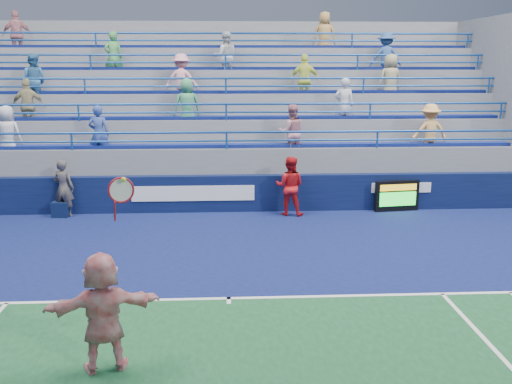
{
  "coord_description": "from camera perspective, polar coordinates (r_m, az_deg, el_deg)",
  "views": [
    {
      "loc": [
        -0.01,
        -10.02,
        4.37
      ],
      "look_at": [
        0.65,
        2.5,
        1.5
      ],
      "focal_mm": 40.0,
      "sensor_mm": 36.0,
      "label": 1
    }
  ],
  "objects": [
    {
      "name": "ball_girl",
      "position": [
        16.49,
        3.38,
        0.59
      ],
      "size": [
        0.98,
        0.85,
        1.73
      ],
      "primitive_type": "imported",
      "rotation": [
        0.0,
        0.0,
        2.88
      ],
      "color": "red",
      "rests_on": "ground"
    },
    {
      "name": "sponsor_wall",
      "position": [
        16.96,
        -2.88,
        -0.14
      ],
      "size": [
        18.0,
        0.32,
        1.1
      ],
      "color": "#091233",
      "rests_on": "ground"
    },
    {
      "name": "ground",
      "position": [
        10.93,
        -2.74,
        -10.68
      ],
      "size": [
        120.0,
        120.0,
        0.0
      ],
      "primitive_type": "plane",
      "color": "#333538"
    },
    {
      "name": "line_judge",
      "position": [
        17.24,
        -18.69,
        0.38
      ],
      "size": [
        0.68,
        0.52,
        1.68
      ],
      "primitive_type": "imported",
      "rotation": [
        0.0,
        0.0,
        2.93
      ],
      "color": "#121333",
      "rests_on": "ground"
    },
    {
      "name": "bleacher_stand",
      "position": [
        20.49,
        -2.96,
        4.96
      ],
      "size": [
        18.0,
        5.6,
        6.13
      ],
      "color": "slate",
      "rests_on": "ground"
    },
    {
      "name": "serve_speed_board",
      "position": [
        17.48,
        13.91,
        -0.4
      ],
      "size": [
        1.35,
        0.32,
        0.93
      ],
      "color": "black",
      "rests_on": "ground"
    },
    {
      "name": "judge_chair",
      "position": [
        17.37,
        -18.87,
        -1.5
      ],
      "size": [
        0.49,
        0.5,
        0.81
      ],
      "color": "#0B1738",
      "rests_on": "ground"
    },
    {
      "name": "tennis_player",
      "position": [
        8.57,
        -15.06,
        -11.51
      ],
      "size": [
        1.73,
        0.87,
        2.86
      ],
      "color": "white",
      "rests_on": "ground"
    }
  ]
}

